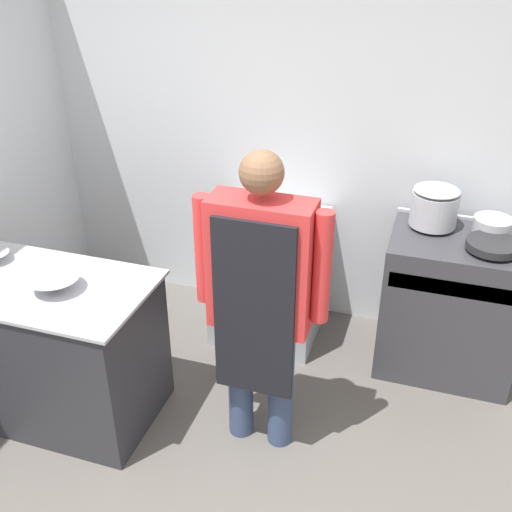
{
  "coord_description": "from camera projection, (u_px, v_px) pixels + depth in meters",
  "views": [
    {
      "loc": [
        1.04,
        -1.64,
        2.59
      ],
      "look_at": [
        0.12,
        1.19,
        0.95
      ],
      "focal_mm": 42.0,
      "sensor_mm": 36.0,
      "label": 1
    }
  ],
  "objects": [
    {
      "name": "fridge_unit",
      "position": [
        270.0,
        277.0,
        4.18
      ],
      "size": [
        0.71,
        0.67,
        0.88
      ],
      "color": "#A8ADB2",
      "rests_on": "ground_plane"
    },
    {
      "name": "person_cook",
      "position": [
        260.0,
        291.0,
        2.99
      ],
      "size": [
        0.7,
        0.24,
        1.72
      ],
      "color": "#38476B",
      "rests_on": "ground_plane"
    },
    {
      "name": "sauce_pot",
      "position": [
        493.0,
        225.0,
        3.62
      ],
      "size": [
        0.23,
        0.23,
        0.09
      ],
      "color": "#B2B5BC",
      "rests_on": "stove"
    },
    {
      "name": "wall_back",
      "position": [
        284.0,
        134.0,
        4.06
      ],
      "size": [
        8.0,
        0.05,
        2.7
      ],
      "color": "silver",
      "rests_on": "ground_plane"
    },
    {
      "name": "prep_counter",
      "position": [
        46.0,
        347.0,
        3.49
      ],
      "size": [
        1.31,
        0.71,
        0.88
      ],
      "color": "#2D2D33",
      "rests_on": "ground_plane"
    },
    {
      "name": "stock_pot",
      "position": [
        435.0,
        206.0,
        3.68
      ],
      "size": [
        0.29,
        0.29,
        0.26
      ],
      "color": "#B2B5BC",
      "rests_on": "stove"
    },
    {
      "name": "stove",
      "position": [
        450.0,
        304.0,
        3.83
      ],
      "size": [
        0.83,
        0.63,
        0.95
      ],
      "color": "#38383D",
      "rests_on": "ground_plane"
    },
    {
      "name": "saute_pan",
      "position": [
        493.0,
        245.0,
        3.45
      ],
      "size": [
        0.3,
        0.3,
        0.05
      ],
      "color": "#262628",
      "rests_on": "stove"
    },
    {
      "name": "mixing_bowl",
      "position": [
        54.0,
        284.0,
        3.18
      ],
      "size": [
        0.28,
        0.28,
        0.08
      ],
      "color": "#B2B5BC",
      "rests_on": "prep_counter"
    }
  ]
}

